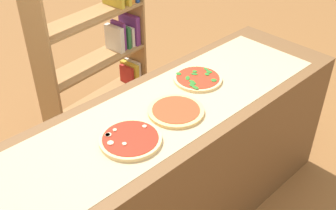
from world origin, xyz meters
TOP-DOWN VIEW (x-y plane):
  - counter at (0.00, 0.00)m, footprint 2.43×0.73m
  - parchment_paper at (0.00, 0.00)m, footprint 2.06×0.58m
  - pizza_mushroom_0 at (-0.33, -0.08)m, footprint 0.31×0.31m
  - pizza_plain_1 at (0.00, -0.06)m, footprint 0.31×0.31m
  - pizza_spinach_2 at (0.33, 0.08)m, footprint 0.30×0.30m
  - bookshelf at (0.33, 1.06)m, footprint 0.95×0.38m

SIDE VIEW (x-z plane):
  - counter at x=0.00m, z-range 0.00..0.94m
  - bookshelf at x=0.33m, z-range 0.01..1.48m
  - parchment_paper at x=0.00m, z-range 0.94..0.94m
  - pizza_plain_1 at x=0.00m, z-range 0.94..0.97m
  - pizza_spinach_2 at x=0.33m, z-range 0.94..0.97m
  - pizza_mushroom_0 at x=-0.33m, z-range 0.94..0.97m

